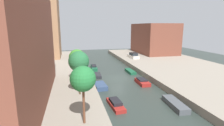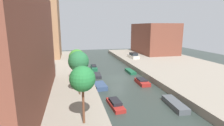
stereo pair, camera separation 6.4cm
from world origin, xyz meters
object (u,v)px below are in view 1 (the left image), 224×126
(moored_boat_right_1, at_px, (175,104))
(moored_boat_left_1, at_px, (116,104))
(moored_boat_left_3, at_px, (97,75))
(street_tree_1, at_px, (79,62))
(low_block_right, at_px, (154,38))
(street_tree_0, at_px, (83,79))
(apartment_tower_far, at_px, (38,5))
(street_tree_2, at_px, (77,58))
(moored_boat_left_2, at_px, (100,86))
(moored_boat_right_2, at_px, (142,82))
(moored_boat_right_3, at_px, (130,71))
(moored_boat_left_4, at_px, (94,67))
(parked_car, at_px, (133,56))

(moored_boat_right_1, bearing_deg, moored_boat_left_1, 166.70)
(moored_boat_left_3, bearing_deg, street_tree_1, -109.26)
(low_block_right, xyz_separation_m, street_tree_0, (-25.32, -37.91, -0.59))
(street_tree_0, bearing_deg, moored_boat_left_1, 48.23)
(street_tree_1, bearing_deg, moored_boat_left_1, -31.33)
(moored_boat_left_3, height_order, moored_boat_right_1, moored_boat_right_1)
(apartment_tower_far, height_order, moored_boat_left_1, apartment_tower_far)
(street_tree_1, height_order, street_tree_2, street_tree_1)
(street_tree_1, bearing_deg, moored_boat_left_2, 53.21)
(moored_boat_left_1, xyz_separation_m, moored_boat_right_2, (6.47, 7.23, 0.02))
(low_block_right, bearing_deg, moored_boat_right_1, -112.31)
(moored_boat_right_2, xyz_separation_m, moored_boat_right_3, (0.45, 7.32, -0.10))
(street_tree_0, relative_size, moored_boat_left_3, 1.61)
(low_block_right, xyz_separation_m, moored_boat_left_2, (-22.01, -26.54, -5.31))
(street_tree_0, xyz_separation_m, moored_boat_right_2, (10.49, 11.72, -4.69))
(moored_boat_left_2, distance_m, moored_boat_left_4, 12.43)
(moored_boat_right_2, bearing_deg, moored_boat_left_3, 138.91)
(street_tree_2, distance_m, moored_boat_right_2, 11.40)
(low_block_right, relative_size, moored_boat_left_2, 4.66)
(moored_boat_left_2, xyz_separation_m, moored_boat_right_2, (7.18, 0.36, 0.03))
(street_tree_1, distance_m, moored_boat_left_3, 12.35)
(parked_car, relative_size, moored_boat_right_2, 1.29)
(street_tree_2, relative_size, moored_boat_left_4, 1.08)
(low_block_right, bearing_deg, apartment_tower_far, -178.07)
(moored_boat_left_4, bearing_deg, moored_boat_left_3, -92.24)
(parked_car, bearing_deg, moored_boat_right_2, -105.43)
(moored_boat_left_4, distance_m, moored_boat_right_2, 13.71)
(street_tree_1, xyz_separation_m, moored_boat_right_1, (10.94, -4.08, -4.88))
(apartment_tower_far, relative_size, street_tree_0, 5.34)
(low_block_right, height_order, moored_boat_left_2, low_block_right)
(parked_car, bearing_deg, moored_boat_left_3, -133.55)
(street_tree_1, bearing_deg, moored_boat_left_3, 70.74)
(apartment_tower_far, xyz_separation_m, street_tree_2, (8.68, -23.87, -10.19))
(moored_boat_left_3, xyz_separation_m, moored_boat_right_2, (6.76, -5.89, 0.11))
(moored_boat_left_3, bearing_deg, parked_car, 46.45)
(moored_boat_right_1, bearing_deg, street_tree_1, 159.53)
(moored_boat_left_1, bearing_deg, street_tree_1, 148.67)
(apartment_tower_far, height_order, street_tree_2, apartment_tower_far)
(street_tree_1, relative_size, parked_car, 1.17)
(apartment_tower_far, relative_size, moored_boat_left_3, 8.59)
(moored_boat_left_1, relative_size, moored_boat_left_2, 1.16)
(moored_boat_left_2, bearing_deg, street_tree_0, -106.23)
(moored_boat_left_1, height_order, moored_boat_right_1, moored_boat_left_1)
(parked_car, relative_size, moored_boat_left_4, 1.02)
(street_tree_2, bearing_deg, moored_boat_right_3, 29.38)
(street_tree_1, relative_size, moored_boat_left_2, 1.61)
(apartment_tower_far, bearing_deg, street_tree_2, -70.02)
(street_tree_2, relative_size, moored_boat_left_2, 1.46)
(street_tree_0, bearing_deg, moored_boat_right_2, 48.18)
(moored_boat_left_4, relative_size, moored_boat_right_2, 1.27)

